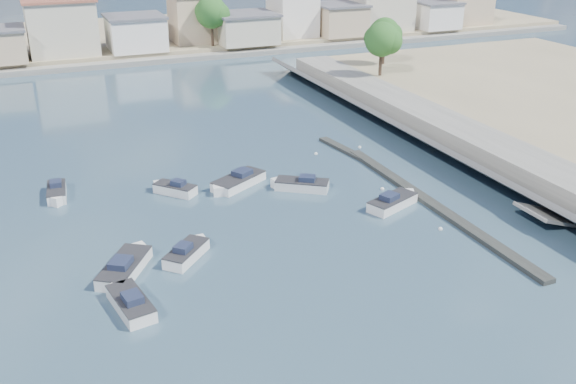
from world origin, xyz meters
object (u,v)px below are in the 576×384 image
Objects in this scene: motorboat_b at (188,252)px; motorboat_h at (394,202)px; motorboat_c at (299,185)px; motorboat_g at (57,193)px; motorboat_d at (236,182)px; motorboat_e at (126,266)px; motorboat_f at (173,189)px; motorboat_a at (130,302)px.

motorboat_b and motorboat_h have the same top height.
motorboat_c and motorboat_g have the same top height.
motorboat_d is 1.04× the size of motorboat_e.
motorboat_c and motorboat_f have the same top height.
motorboat_c is (11.75, 7.81, 0.00)m from motorboat_b.
motorboat_f is at bearing 67.76° from motorboat_a.
motorboat_c is 0.89× the size of motorboat_e.
motorboat_c is 1.07× the size of motorboat_g.
motorboat_d is at bearing -7.50° from motorboat_f.
motorboat_d is 1.25× the size of motorboat_g.
motorboat_c is 0.94× the size of motorboat_h.
motorboat_b is 0.70× the size of motorboat_d.
motorboat_a is at bearing -136.15° from motorboat_b.
motorboat_g is at bearing 98.16° from motorboat_a.
motorboat_c is 10.62m from motorboat_f.
motorboat_d is 14.85m from motorboat_g.
motorboat_b and motorboat_d have the same top height.
motorboat_c is 17.85m from motorboat_e.
motorboat_a is 1.13× the size of motorboat_g.
motorboat_b and motorboat_c have the same top height.
motorboat_d and motorboat_g have the same top height.
motorboat_a is at bearing -97.39° from motorboat_e.
motorboat_h is at bearing -26.33° from motorboat_g.
motorboat_d is at bearing 151.29° from motorboat_c.
motorboat_g is at bearing 102.84° from motorboat_e.
motorboat_e is at bearing -153.32° from motorboat_c.
motorboat_c is at bearing 132.52° from motorboat_h.
motorboat_a is 20.65m from motorboat_c.
motorboat_e is (-11.19, -10.62, 0.00)m from motorboat_d.
motorboat_h is at bearing 15.83° from motorboat_a.
motorboat_c and motorboat_e have the same top height.
motorboat_f is (1.65, 11.11, 0.00)m from motorboat_b.
motorboat_e is at bearing -174.97° from motorboat_h.
motorboat_e is 1.45× the size of motorboat_f.
motorboat_h is at bearing -30.96° from motorboat_f.
motorboat_b is 12.54m from motorboat_d.
motorboat_e is at bearing -117.33° from motorboat_f.
motorboat_c is at bearing 26.68° from motorboat_e.
motorboat_d is at bearing 43.49° from motorboat_e.
motorboat_a is 19.06m from motorboat_d.
motorboat_g is (-3.23, 14.16, 0.00)m from motorboat_e.
motorboat_b is at bearing -146.38° from motorboat_c.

